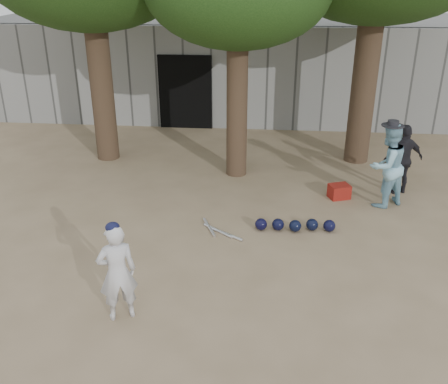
# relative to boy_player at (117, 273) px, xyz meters

# --- Properties ---
(ground) EXTENTS (70.00, 70.00, 0.00)m
(ground) POSITION_rel_boy_player_xyz_m (0.65, 1.33, -0.74)
(ground) COLOR #937C5E
(ground) RESTS_ON ground
(boy_player) EXTENTS (0.64, 0.55, 1.47)m
(boy_player) POSITION_rel_boy_player_xyz_m (0.00, 0.00, 0.00)
(boy_player) COLOR silver
(boy_player) RESTS_ON ground
(spectator_blue) EXTENTS (1.07, 1.02, 1.75)m
(spectator_blue) POSITION_rel_boy_player_xyz_m (4.41, 4.09, 0.14)
(spectator_blue) COLOR #8AC0D6
(spectator_blue) RESTS_ON ground
(spectator_dark) EXTENTS (0.98, 0.63, 1.54)m
(spectator_dark) POSITION_rel_boy_player_xyz_m (4.89, 4.77, 0.03)
(spectator_dark) COLOR black
(spectator_dark) RESTS_ON ground
(red_bag) EXTENTS (0.50, 0.45, 0.30)m
(red_bag) POSITION_rel_boy_player_xyz_m (3.55, 4.35, -0.59)
(red_bag) COLOR maroon
(red_bag) RESTS_ON ground
(back_building) EXTENTS (16.00, 5.24, 3.00)m
(back_building) POSITION_rel_boy_player_xyz_m (0.65, 11.66, 0.76)
(back_building) COLOR gray
(back_building) RESTS_ON ground
(helmet_row) EXTENTS (1.51, 0.31, 0.23)m
(helmet_row) POSITION_rel_boy_player_xyz_m (2.56, 2.79, -0.62)
(helmet_row) COLOR black
(helmet_row) RESTS_ON ground
(bat_pile) EXTENTS (0.84, 0.80, 0.06)m
(bat_pile) POSITION_rel_boy_player_xyz_m (1.12, 2.59, -0.71)
(bat_pile) COLOR silver
(bat_pile) RESTS_ON ground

